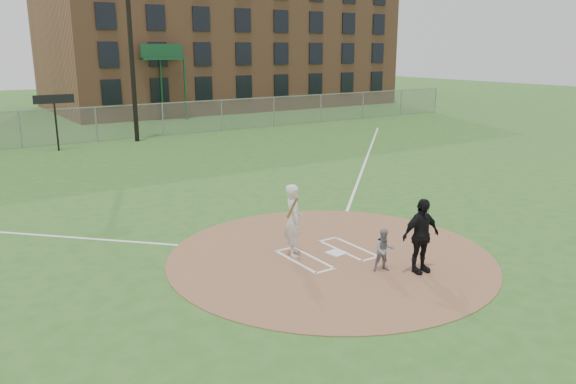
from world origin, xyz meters
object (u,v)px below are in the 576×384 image
batter_at_plate (294,220)px  umpire (421,236)px  catcher (384,250)px  home_plate (337,253)px

batter_at_plate → umpire: bearing=-53.7°
umpire → catcher: bearing=146.0°
home_plate → umpire: size_ratio=0.24×
home_plate → batter_at_plate: size_ratio=0.23×
catcher → batter_at_plate: size_ratio=0.55×
batter_at_plate → catcher: bearing=-59.1°
catcher → batter_at_plate: bearing=143.8°
catcher → umpire: 0.93m
umpire → batter_at_plate: 3.21m
home_plate → catcher: bearing=-81.7°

